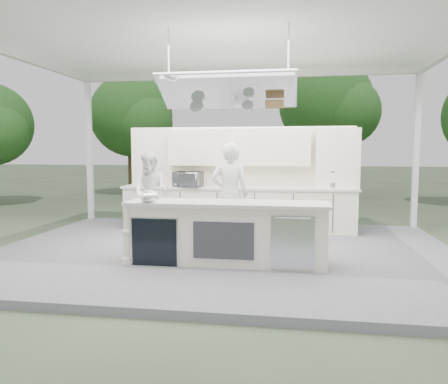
% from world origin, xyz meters
% --- Properties ---
extents(ground, '(90.00, 90.00, 0.00)m').
position_xyz_m(ground, '(0.00, 0.00, 0.00)').
color(ground, '#48583C').
rests_on(ground, ground).
extents(stage_deck, '(8.00, 6.00, 0.12)m').
position_xyz_m(stage_deck, '(0.00, 0.00, 0.06)').
color(stage_deck, slate).
rests_on(stage_deck, ground).
extents(tent, '(8.20, 6.20, 3.86)m').
position_xyz_m(tent, '(0.00, -0.01, 3.71)').
color(tent, white).
rests_on(tent, ground).
extents(demo_island, '(3.10, 0.79, 0.95)m').
position_xyz_m(demo_island, '(0.18, -0.91, 0.60)').
color(demo_island, white).
rests_on(demo_island, stage_deck).
extents(back_counter, '(5.08, 0.72, 0.95)m').
position_xyz_m(back_counter, '(0.00, 1.90, 0.60)').
color(back_counter, white).
rests_on(back_counter, stage_deck).
extents(back_wall_unit, '(5.05, 0.48, 2.25)m').
position_xyz_m(back_wall_unit, '(0.44, 2.11, 1.57)').
color(back_wall_unit, white).
rests_on(back_wall_unit, stage_deck).
extents(tree_cluster, '(19.55, 9.40, 5.85)m').
position_xyz_m(tree_cluster, '(-0.16, 9.77, 3.29)').
color(tree_cluster, '#453722').
rests_on(tree_cluster, ground).
extents(head_chef, '(0.74, 0.54, 1.87)m').
position_xyz_m(head_chef, '(0.06, 0.34, 1.06)').
color(head_chef, white).
rests_on(head_chef, stage_deck).
extents(sous_chef, '(0.95, 0.81, 1.69)m').
position_xyz_m(sous_chef, '(-1.85, 1.55, 0.97)').
color(sous_chef, white).
rests_on(sous_chef, stage_deck).
extents(toaster_oven, '(0.63, 0.47, 0.33)m').
position_xyz_m(toaster_oven, '(-1.06, 1.70, 1.23)').
color(toaster_oven, silver).
rests_on(toaster_oven, back_counter).
extents(bowl_large, '(0.40, 0.40, 0.08)m').
position_xyz_m(bowl_large, '(-1.10, -0.65, 1.11)').
color(bowl_large, silver).
rests_on(bowl_large, demo_island).
extents(bowl_small, '(0.31, 0.31, 0.08)m').
position_xyz_m(bowl_small, '(-0.98, -1.15, 1.11)').
color(bowl_small, '#B4B7BB').
rests_on(bowl_small, demo_island).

